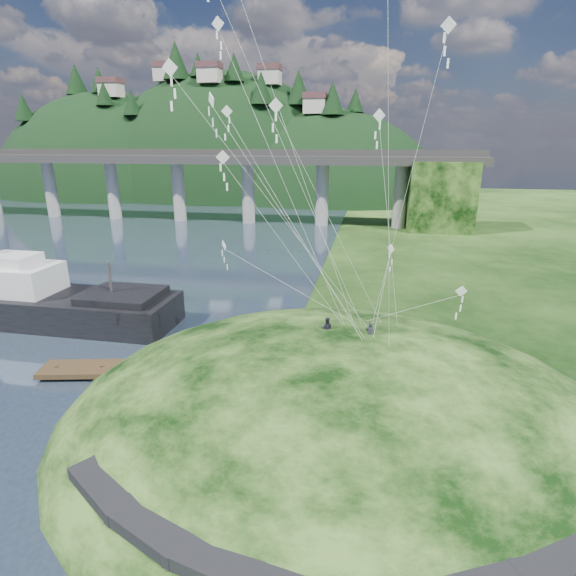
# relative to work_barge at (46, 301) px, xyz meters

# --- Properties ---
(ground) EXTENTS (320.00, 320.00, 0.00)m
(ground) POSITION_rel_work_barge_xyz_m (20.54, -12.81, -2.11)
(ground) COLOR black
(ground) RESTS_ON ground
(grass_hill) EXTENTS (36.00, 32.00, 13.00)m
(grass_hill) POSITION_rel_work_barge_xyz_m (28.54, -10.81, -3.61)
(grass_hill) COLOR black
(grass_hill) RESTS_ON ground
(footpath) EXTENTS (22.29, 5.84, 0.83)m
(footpath) POSITION_rel_work_barge_xyz_m (28.00, -22.55, -0.02)
(footpath) COLOR black
(footpath) RESTS_ON ground
(bridge) EXTENTS (160.00, 11.00, 15.00)m
(bridge) POSITION_rel_work_barge_xyz_m (-5.92, 57.26, 7.60)
(bridge) COLOR #2D2B2B
(bridge) RESTS_ON ground
(far_ridge) EXTENTS (153.00, 70.00, 94.50)m
(far_ridge) POSITION_rel_work_barge_xyz_m (-23.04, 109.36, -9.54)
(far_ridge) COLOR black
(far_ridge) RESTS_ON ground
(work_barge) EXTENTS (24.07, 6.68, 8.41)m
(work_barge) POSITION_rel_work_barge_xyz_m (0.00, 0.00, 0.00)
(work_barge) COLOR black
(work_barge) RESTS_ON ground
(wooden_dock) EXTENTS (15.52, 5.61, 1.10)m
(wooden_dock) POSITION_rel_work_barge_xyz_m (14.18, -7.81, -1.63)
(wooden_dock) COLOR #342415
(wooden_dock) RESTS_ON ground
(kite_flyers) EXTENTS (3.45, 0.97, 1.55)m
(kite_flyers) POSITION_rel_work_barge_xyz_m (28.28, -8.41, 3.56)
(kite_flyers) COLOR #242530
(kite_flyers) RESTS_ON ground
(kite_swarm) EXTENTS (16.90, 17.34, 19.48)m
(kite_swarm) POSITION_rel_work_barge_xyz_m (24.13, -9.87, 16.26)
(kite_swarm) COLOR white
(kite_swarm) RESTS_ON ground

